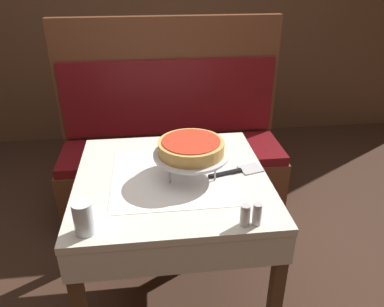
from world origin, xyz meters
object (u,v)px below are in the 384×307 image
object	(u,v)px
dining_table_front	(172,195)
dining_table_rear	(175,90)
booth_bench	(172,160)
deep_dish_pizza	(191,147)
pizza_pan_stand	(191,156)
pizza_server	(237,171)
salt_shaker	(245,215)
water_glass_near	(84,218)
pepper_shaker	(257,214)
condiment_caddy	(182,72)

from	to	relation	value
dining_table_front	dining_table_rear	size ratio (longest dim) A/B	1.15
booth_bench	deep_dish_pizza	distance (m)	0.99
pizza_pan_stand	pizza_server	world-z (taller)	pizza_pan_stand
dining_table_front	booth_bench	size ratio (longest dim) A/B	0.57
deep_dish_pizza	salt_shaker	xyz separation A→B (m)	(0.15, -0.37, -0.10)
pizza_pan_stand	water_glass_near	xyz separation A→B (m)	(-0.42, -0.35, -0.04)
pepper_shaker	condiment_caddy	xyz separation A→B (m)	(-0.08, 1.99, -0.02)
deep_dish_pizza	water_glass_near	size ratio (longest dim) A/B	2.33
salt_shaker	dining_table_front	bearing A→B (deg)	122.37
dining_table_front	condiment_caddy	distance (m)	1.63
dining_table_front	water_glass_near	world-z (taller)	water_glass_near
pizza_pan_stand	deep_dish_pizza	xyz separation A→B (m)	(0.00, -0.00, 0.04)
deep_dish_pizza	pepper_shaker	bearing A→B (deg)	-62.41
deep_dish_pizza	water_glass_near	bearing A→B (deg)	-140.34
dining_table_front	salt_shaker	xyz separation A→B (m)	(0.24, -0.37, 0.14)
dining_table_front	salt_shaker	distance (m)	0.47
salt_shaker	water_glass_near	bearing A→B (deg)	177.24
pizza_pan_stand	water_glass_near	distance (m)	0.54
condiment_caddy	pizza_server	bearing A→B (deg)	-86.51
dining_table_rear	deep_dish_pizza	xyz separation A→B (m)	(-0.05, -1.59, 0.26)
deep_dish_pizza	pepper_shaker	distance (m)	0.43
condiment_caddy	booth_bench	bearing A→B (deg)	-100.46
dining_table_front	water_glass_near	distance (m)	0.51
dining_table_front	salt_shaker	bearing A→B (deg)	-57.63
dining_table_rear	condiment_caddy	bearing A→B (deg)	28.70
booth_bench	water_glass_near	bearing A→B (deg)	-107.91
pizza_server	pepper_shaker	xyz separation A→B (m)	(-0.02, -0.37, 0.04)
booth_bench	pizza_pan_stand	bearing A→B (deg)	-87.79
salt_shaker	condiment_caddy	size ratio (longest dim) A/B	0.56
dining_table_rear	condiment_caddy	xyz separation A→B (m)	(0.06, 0.03, 0.15)
dining_table_rear	pizza_pan_stand	size ratio (longest dim) A/B	2.21
dining_table_front	condiment_caddy	bearing A→B (deg)	83.02
booth_bench	salt_shaker	xyz separation A→B (m)	(0.18, -1.21, 0.42)
dining_table_rear	booth_bench	distance (m)	0.79
booth_bench	condiment_caddy	size ratio (longest dim) A/B	9.97
water_glass_near	dining_table_rear	bearing A→B (deg)	76.36
dining_table_rear	condiment_caddy	distance (m)	0.16
pizza_pan_stand	salt_shaker	size ratio (longest dim) A/B	3.99
dining_table_front	condiment_caddy	size ratio (longest dim) A/B	5.72
salt_shaker	pepper_shaker	size ratio (longest dim) A/B	0.98
booth_bench	dining_table_front	bearing A→B (deg)	-93.70
dining_table_front	deep_dish_pizza	size ratio (longest dim) A/B	2.96
pizza_server	dining_table_rear	bearing A→B (deg)	95.65
condiment_caddy	dining_table_front	bearing A→B (deg)	-96.98
booth_bench	pizza_pan_stand	world-z (taller)	booth_bench
booth_bench	pepper_shaker	distance (m)	1.31
dining_table_front	water_glass_near	size ratio (longest dim) A/B	6.91
deep_dish_pizza	condiment_caddy	world-z (taller)	deep_dish_pizza
dining_table_front	dining_table_rear	bearing A→B (deg)	84.97
booth_bench	pizza_server	bearing A→B (deg)	-73.95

